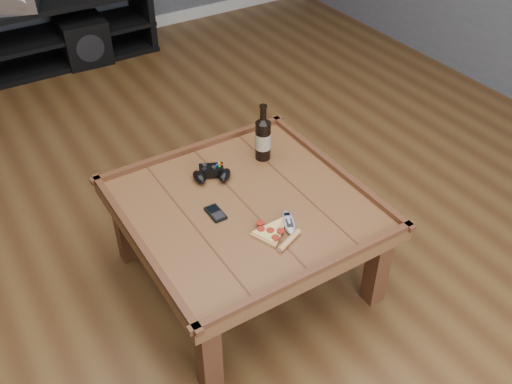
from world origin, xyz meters
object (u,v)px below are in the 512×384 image
media_console (61,31)px  pizza_slice (273,233)px  subwoofer (84,40)px  remote_control (289,223)px  beer_bottle (263,137)px  coffee_table (245,214)px  game_console (147,33)px  game_controller (212,174)px  smartphone (216,213)px

media_console → pizza_slice: size_ratio=4.96×
media_console → subwoofer: size_ratio=3.91×
remote_control → beer_bottle: bearing=93.5°
media_console → coffee_table: bearing=-90.0°
coffee_table → game_console: (0.68, 2.70, -0.29)m
coffee_table → beer_bottle: (0.25, 0.25, 0.17)m
coffee_table → game_controller: game_controller is taller
game_controller → subwoofer: (0.17, 2.43, -0.30)m
media_console → smartphone: 2.76m
beer_bottle → game_console: (0.43, 2.45, -0.46)m
media_console → game_controller: 2.52m
smartphone → game_console: (0.82, 2.69, -0.35)m
media_console → game_controller: game_controller is taller
remote_control → subwoofer: 2.89m
game_controller → remote_control: 0.46m
smartphone → game_controller: bearing=64.9°
coffee_table → beer_bottle: 0.39m
subwoofer → pizza_slice: bearing=-90.3°
beer_bottle → media_console: bearing=95.7°
pizza_slice → game_console: 3.02m
subwoofer → game_console: size_ratio=1.59×
game_console → smartphone: bearing=-110.3°
media_console → subwoofer: media_console is taller
game_controller → smartphone: game_controller is taller
pizza_slice → smartphone: size_ratio=2.68×
media_console → pizza_slice: (-0.01, -2.98, 0.21)m
subwoofer → game_console: subwoofer is taller
remote_control → subwoofer: bearing=112.5°
media_console → beer_bottle: size_ratio=4.93×
media_console → game_console: (0.68, -0.05, -0.14)m
smartphone → game_console: size_ratio=0.47×
smartphone → media_console: bearing=87.0°
smartphone → coffee_table: bearing=-2.7°
remote_control → game_controller: bearing=128.0°
subwoofer → smartphone: bearing=-93.5°
beer_bottle → game_controller: bearing=-177.3°
smartphone → game_console: bearing=73.0°
pizza_slice → coffee_table: bearing=66.8°
pizza_slice → game_console: pizza_slice is taller
coffee_table → smartphone: size_ratio=9.79×
smartphone → subwoofer: 2.69m
media_console → beer_bottle: 2.53m
coffee_table → subwoofer: coffee_table is taller
smartphone → remote_control: (0.22, -0.22, 0.00)m
beer_bottle → subwoofer: bearing=92.7°
game_controller → remote_control: bearing=-50.8°
pizza_slice → remote_control: pizza_slice is taller
beer_bottle → subwoofer: (-0.12, 2.41, -0.39)m
game_controller → coffee_table: bearing=-57.5°
media_console → beer_bottle: (0.25, -2.50, 0.32)m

